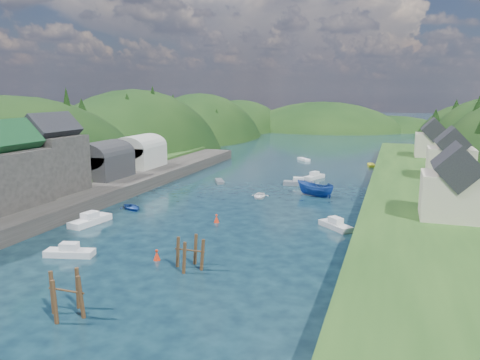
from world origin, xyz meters
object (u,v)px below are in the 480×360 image
(channel_buoy_far, at_px, (217,219))
(piling_cluster_near, at_px, (67,298))
(piling_cluster_far, at_px, (190,256))
(channel_buoy_near, at_px, (157,255))

(channel_buoy_far, bearing_deg, piling_cluster_near, -92.87)
(channel_buoy_far, bearing_deg, piling_cluster_far, -77.71)
(piling_cluster_near, bearing_deg, piling_cluster_far, 67.70)
(piling_cluster_far, bearing_deg, channel_buoy_far, 102.29)
(channel_buoy_far, bearing_deg, channel_buoy_near, -92.70)
(piling_cluster_far, height_order, channel_buoy_near, piling_cluster_far)
(piling_cluster_far, bearing_deg, piling_cluster_near, -112.30)
(piling_cluster_near, distance_m, channel_buoy_far, 26.73)
(piling_cluster_near, xyz_separation_m, piling_cluster_far, (4.67, 11.39, -0.14))
(piling_cluster_far, relative_size, channel_buoy_far, 3.24)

